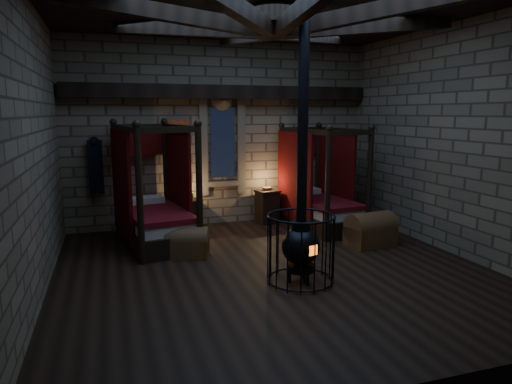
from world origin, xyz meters
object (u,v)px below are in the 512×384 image
object	(u,v)px
bed_right	(320,203)
stove	(301,242)
trunk_right	(371,230)
bed_left	(155,215)
trunk_left	(187,243)

from	to	relation	value
bed_right	stove	size ratio (longest dim) A/B	0.56
bed_right	trunk_right	distance (m)	1.70
bed_left	trunk_left	xyz separation A→B (m)	(0.47, -1.06, -0.34)
bed_left	stove	size ratio (longest dim) A/B	0.60
bed_left	trunk_right	world-z (taller)	bed_left
trunk_right	stove	bearing A→B (deg)	-154.87
trunk_right	bed_left	bearing A→B (deg)	151.52
bed_left	stove	bearing A→B (deg)	-65.28
trunk_left	trunk_right	size ratio (longest dim) A/B	0.87
bed_left	bed_right	xyz separation A→B (m)	(3.71, 0.18, -0.03)
bed_right	trunk_right	world-z (taller)	bed_right
bed_left	stove	xyz separation A→B (m)	(1.92, -2.87, 0.05)
trunk_left	bed_left	bearing A→B (deg)	131.97
trunk_left	stove	distance (m)	2.35
stove	bed_right	bearing A→B (deg)	42.35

